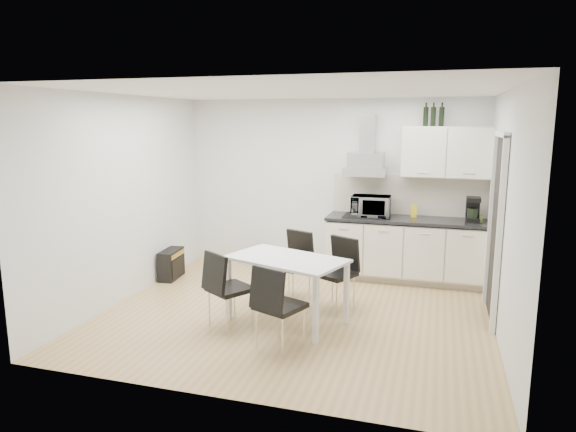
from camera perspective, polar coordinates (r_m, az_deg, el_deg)
name	(u,v)px	position (r m, az deg, el deg)	size (l,w,h in m)	color
ground	(295,314)	(6.25, 0.78, -10.81)	(4.50, 4.50, 0.00)	tan
wall_back	(331,186)	(7.83, 4.79, 3.35)	(4.50, 0.10, 2.60)	silver
wall_front	(226,247)	(4.05, -6.88, -3.48)	(4.50, 0.10, 2.60)	silver
wall_left	(125,199)	(6.85, -17.62, 1.86)	(0.10, 4.00, 2.60)	silver
wall_right	(506,217)	(5.73, 23.03, -0.12)	(0.10, 4.00, 2.60)	silver
ceiling	(296,91)	(5.83, 0.85, 13.73)	(4.50, 4.50, 0.00)	white
doorway	(495,230)	(6.31, 21.97, -1.44)	(0.08, 1.04, 2.10)	white
kitchenette	(409,224)	(7.49, 13.26, -0.87)	(2.22, 0.64, 2.52)	beige
dining_table	(287,265)	(5.84, -0.15, -5.52)	(1.47, 1.12, 0.75)	white
chair_far_left	(291,266)	(6.59, 0.32, -5.62)	(0.44, 0.50, 0.88)	black
chair_far_right	(335,275)	(6.27, 5.22, -6.52)	(0.44, 0.50, 0.88)	black
chair_near_left	(230,290)	(5.76, -6.44, -8.13)	(0.44, 0.50, 0.88)	black
chair_near_right	(280,307)	(5.22, -0.87, -10.07)	(0.44, 0.50, 0.88)	black
guitar_amp	(171,264)	(7.72, -12.85, -5.22)	(0.27, 0.53, 0.43)	black
floor_speaker	(259,256)	(8.26, -3.20, -4.47)	(0.17, 0.15, 0.28)	black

